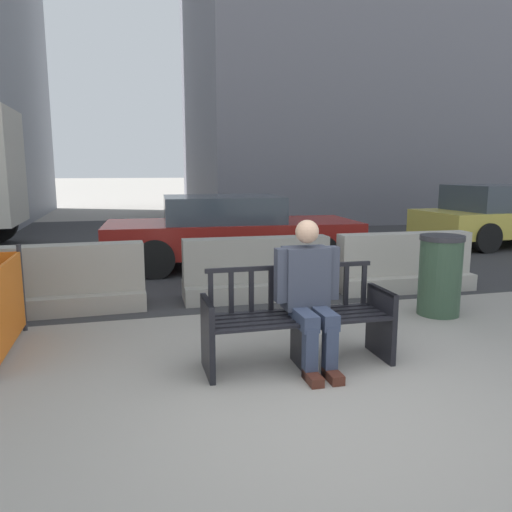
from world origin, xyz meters
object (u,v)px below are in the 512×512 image
Objects in this scene: seated_person at (309,291)px; jersey_barrier_centre at (257,274)px; car_taxi_near at (504,215)px; trash_bin at (440,275)px; jersey_barrier_right at (403,267)px; jersey_barrier_left at (62,285)px; street_bench at (297,322)px; car_sedan_mid at (230,231)px.

seated_person reaches higher than jersey_barrier_centre.
car_taxi_near reaches higher than trash_bin.
car_taxi_near is at bearing 36.14° from jersey_barrier_right.
car_taxi_near is at bearing 19.62° from jersey_barrier_left.
car_taxi_near is (4.61, 3.37, 0.36)m from jersey_barrier_right.
jersey_barrier_left is at bearing 133.91° from street_bench.
jersey_barrier_centre is (0.16, 2.43, -0.35)m from seated_person.
car_sedan_mid reaches higher than jersey_barrier_left.
jersey_barrier_right is 5.72m from car_taxi_near.
car_taxi_near reaches higher than jersey_barrier_centre.
street_bench is 3.37m from jersey_barrier_right.
seated_person reaches higher than jersey_barrier_left.
car_sedan_mid is at bearing 130.78° from jersey_barrier_right.
car_sedan_mid is (0.12, 2.35, 0.31)m from jersey_barrier_centre.
car_taxi_near is (6.98, 5.73, 0.01)m from seated_person.
street_bench reaches higher than jersey_barrier_left.
jersey_barrier_left and jersey_barrier_right have the same top height.
jersey_barrier_left is (-2.26, 2.35, -0.06)m from street_bench.
car_taxi_near reaches higher than jersey_barrier_right.
car_sedan_mid is at bearing 86.99° from jersey_barrier_centre.
car_taxi_near is at bearing 8.01° from car_sedan_mid.
street_bench reaches higher than jersey_barrier_centre.
jersey_barrier_centre is 1.00× the size of jersey_barrier_right.
car_taxi_near is at bearing 38.76° from street_bench.
jersey_barrier_centre and jersey_barrier_left have the same top height.
car_sedan_mid reaches higher than jersey_barrier_centre.
jersey_barrier_left is at bearing 179.50° from jersey_barrier_right.
car_sedan_mid is (2.63, 2.38, 0.31)m from jersey_barrier_left.
car_taxi_near reaches higher than car_sedan_mid.
car_taxi_near is (9.33, 3.33, 0.36)m from jersey_barrier_left.
seated_person is (0.09, -0.06, 0.29)m from street_bench.
trash_bin is at bearing -63.61° from car_sedan_mid.
car_sedan_mid is at bearing 42.20° from jersey_barrier_left.
jersey_barrier_right is at bearing -49.22° from car_sedan_mid.
street_bench is at bearing -136.80° from jersey_barrier_right.
seated_person is 3.37m from jersey_barrier_right.
jersey_barrier_centre is 2.07× the size of trash_bin.
jersey_barrier_right is 2.07× the size of trash_bin.
car_taxi_near is 0.91× the size of car_sedan_mid.
seated_person is 1.35× the size of trash_bin.
trash_bin is (1.83, -3.68, -0.15)m from car_sedan_mid.
trash_bin is at bearing -101.95° from jersey_barrier_right.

